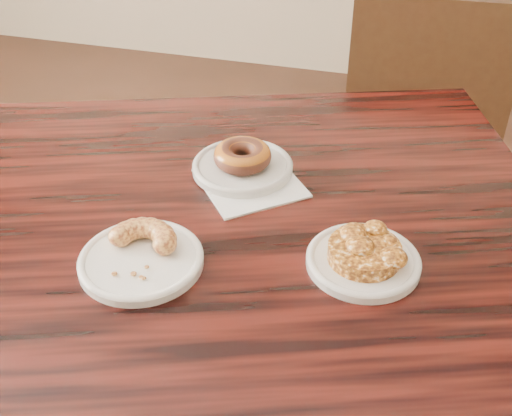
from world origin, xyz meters
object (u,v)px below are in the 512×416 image
(cafe_table, at_px, (251,402))
(chair_far, at_px, (415,137))
(glazed_donut, at_px, (242,156))
(apple_fritter, at_px, (365,249))
(cruller_fragment, at_px, (140,249))

(cafe_table, relative_size, chair_far, 1.10)
(glazed_donut, bearing_deg, cafe_table, -70.42)
(chair_far, bearing_deg, apple_fritter, 83.67)
(chair_far, relative_size, apple_fritter, 6.45)
(cafe_table, height_order, apple_fritter, apple_fritter)
(chair_far, bearing_deg, cafe_table, 73.62)
(cafe_table, xyz_separation_m, glazed_donut, (-0.07, 0.19, 0.41))
(glazed_donut, bearing_deg, chair_far, 68.93)
(glazed_donut, xyz_separation_m, apple_fritter, (0.23, -0.19, -0.00))
(glazed_donut, xyz_separation_m, cruller_fragment, (-0.07, -0.27, -0.01))
(cafe_table, distance_m, cruller_fragment, 0.43)
(apple_fritter, height_order, cruller_fragment, apple_fritter)
(apple_fritter, bearing_deg, cruller_fragment, -164.93)
(glazed_donut, height_order, cruller_fragment, glazed_donut)
(cafe_table, distance_m, apple_fritter, 0.44)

